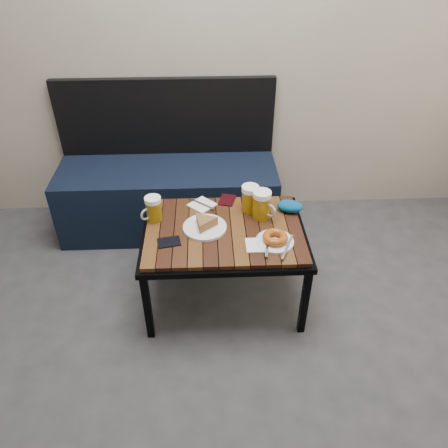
{
  "coord_description": "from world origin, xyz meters",
  "views": [
    {
      "loc": [
        0.05,
        -0.72,
        1.81
      ],
      "look_at": [
        0.13,
        1.06,
        0.5
      ],
      "focal_mm": 35.0,
      "sensor_mm": 36.0,
      "label": 1
    }
  ],
  "objects_px": {
    "bench": "(169,190)",
    "beer_mug_left": "(153,209)",
    "plate_bagel": "(275,239)",
    "beer_mug_centre": "(251,198)",
    "passport_navy": "(169,242)",
    "knit_pouch": "(290,206)",
    "passport_burgundy": "(227,200)",
    "beer_mug_right": "(262,205)",
    "plate_pie": "(205,225)",
    "cafe_table": "(224,235)"
  },
  "relations": [
    {
      "from": "beer_mug_right",
      "to": "knit_pouch",
      "type": "relative_size",
      "value": 1.11
    },
    {
      "from": "beer_mug_centre",
      "to": "plate_bagel",
      "type": "xyz_separation_m",
      "value": [
        0.09,
        -0.29,
        -0.05
      ]
    },
    {
      "from": "beer_mug_left",
      "to": "passport_burgundy",
      "type": "height_order",
      "value": "beer_mug_left"
    },
    {
      "from": "bench",
      "to": "passport_navy",
      "type": "distance_m",
      "value": 0.84
    },
    {
      "from": "bench",
      "to": "beer_mug_left",
      "type": "relative_size",
      "value": 10.28
    },
    {
      "from": "bench",
      "to": "plate_bagel",
      "type": "bearing_deg",
      "value": -55.15
    },
    {
      "from": "plate_bagel",
      "to": "passport_burgundy",
      "type": "xyz_separation_m",
      "value": [
        -0.21,
        0.39,
        -0.02
      ]
    },
    {
      "from": "plate_bagel",
      "to": "knit_pouch",
      "type": "bearing_deg",
      "value": 66.52
    },
    {
      "from": "beer_mug_left",
      "to": "plate_pie",
      "type": "height_order",
      "value": "beer_mug_left"
    },
    {
      "from": "beer_mug_left",
      "to": "knit_pouch",
      "type": "xyz_separation_m",
      "value": [
        0.72,
        0.05,
        -0.04
      ]
    },
    {
      "from": "beer_mug_right",
      "to": "knit_pouch",
      "type": "bearing_deg",
      "value": 60.02
    },
    {
      "from": "passport_burgundy",
      "to": "cafe_table",
      "type": "bearing_deg",
      "value": -81.44
    },
    {
      "from": "knit_pouch",
      "to": "bench",
      "type": "bearing_deg",
      "value": 140.98
    },
    {
      "from": "beer_mug_right",
      "to": "plate_pie",
      "type": "bearing_deg",
      "value": -120.45
    },
    {
      "from": "beer_mug_right",
      "to": "knit_pouch",
      "type": "distance_m",
      "value": 0.17
    },
    {
      "from": "beer_mug_centre",
      "to": "passport_burgundy",
      "type": "height_order",
      "value": "beer_mug_centre"
    },
    {
      "from": "beer_mug_centre",
      "to": "knit_pouch",
      "type": "distance_m",
      "value": 0.22
    },
    {
      "from": "plate_pie",
      "to": "passport_burgundy",
      "type": "distance_m",
      "value": 0.29
    },
    {
      "from": "plate_bagel",
      "to": "plate_pie",
      "type": "bearing_deg",
      "value": 159.29
    },
    {
      "from": "beer_mug_left",
      "to": "plate_bagel",
      "type": "xyz_separation_m",
      "value": [
        0.61,
        -0.22,
        -0.05
      ]
    },
    {
      "from": "passport_navy",
      "to": "beer_mug_centre",
      "type": "bearing_deg",
      "value": 110.56
    },
    {
      "from": "cafe_table",
      "to": "passport_navy",
      "type": "xyz_separation_m",
      "value": [
        -0.27,
        -0.1,
        0.05
      ]
    },
    {
      "from": "beer_mug_centre",
      "to": "passport_navy",
      "type": "distance_m",
      "value": 0.5
    },
    {
      "from": "cafe_table",
      "to": "beer_mug_left",
      "type": "xyz_separation_m",
      "value": [
        -0.36,
        0.09,
        0.11
      ]
    },
    {
      "from": "cafe_table",
      "to": "passport_navy",
      "type": "bearing_deg",
      "value": -159.59
    },
    {
      "from": "beer_mug_left",
      "to": "plate_pie",
      "type": "distance_m",
      "value": 0.28
    },
    {
      "from": "bench",
      "to": "plate_pie",
      "type": "bearing_deg",
      "value": -71.32
    },
    {
      "from": "bench",
      "to": "beer_mug_centre",
      "type": "xyz_separation_m",
      "value": [
        0.48,
        -0.54,
        0.27
      ]
    },
    {
      "from": "plate_bagel",
      "to": "beer_mug_centre",
      "type": "bearing_deg",
      "value": 108.25
    },
    {
      "from": "bench",
      "to": "passport_burgundy",
      "type": "bearing_deg",
      "value": -50.66
    },
    {
      "from": "bench",
      "to": "beer_mug_left",
      "type": "xyz_separation_m",
      "value": [
        -0.03,
        -0.61,
        0.27
      ]
    },
    {
      "from": "plate_bagel",
      "to": "knit_pouch",
      "type": "xyz_separation_m",
      "value": [
        0.12,
        0.27,
        0.01
      ]
    },
    {
      "from": "passport_navy",
      "to": "knit_pouch",
      "type": "distance_m",
      "value": 0.68
    },
    {
      "from": "bench",
      "to": "beer_mug_left",
      "type": "height_order",
      "value": "bench"
    },
    {
      "from": "beer_mug_centre",
      "to": "plate_bagel",
      "type": "distance_m",
      "value": 0.31
    },
    {
      "from": "beer_mug_right",
      "to": "passport_navy",
      "type": "bearing_deg",
      "value": -114.87
    },
    {
      "from": "bench",
      "to": "beer_mug_centre",
      "type": "bearing_deg",
      "value": -48.34
    },
    {
      "from": "passport_burgundy",
      "to": "beer_mug_centre",
      "type": "bearing_deg",
      "value": -24.58
    },
    {
      "from": "bench",
      "to": "knit_pouch",
      "type": "relative_size",
      "value": 10.07
    },
    {
      "from": "bench",
      "to": "passport_burgundy",
      "type": "xyz_separation_m",
      "value": [
        0.37,
        -0.45,
        0.2
      ]
    },
    {
      "from": "plate_bagel",
      "to": "passport_burgundy",
      "type": "bearing_deg",
      "value": 118.97
    },
    {
      "from": "beer_mug_right",
      "to": "plate_pie",
      "type": "relative_size",
      "value": 0.69
    },
    {
      "from": "beer_mug_right",
      "to": "passport_burgundy",
      "type": "height_order",
      "value": "beer_mug_right"
    },
    {
      "from": "beer_mug_right",
      "to": "plate_pie",
      "type": "xyz_separation_m",
      "value": [
        -0.3,
        -0.09,
        -0.05
      ]
    },
    {
      "from": "beer_mug_left",
      "to": "plate_bagel",
      "type": "height_order",
      "value": "beer_mug_left"
    },
    {
      "from": "beer_mug_centre",
      "to": "plate_bagel",
      "type": "height_order",
      "value": "beer_mug_centre"
    },
    {
      "from": "knit_pouch",
      "to": "cafe_table",
      "type": "bearing_deg",
      "value": -158.45
    },
    {
      "from": "beer_mug_centre",
      "to": "beer_mug_right",
      "type": "bearing_deg",
      "value": -62.61
    },
    {
      "from": "bench",
      "to": "knit_pouch",
      "type": "xyz_separation_m",
      "value": [
        0.7,
        -0.56,
        0.23
      ]
    },
    {
      "from": "beer_mug_centre",
      "to": "plate_pie",
      "type": "relative_size",
      "value": 0.66
    }
  ]
}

